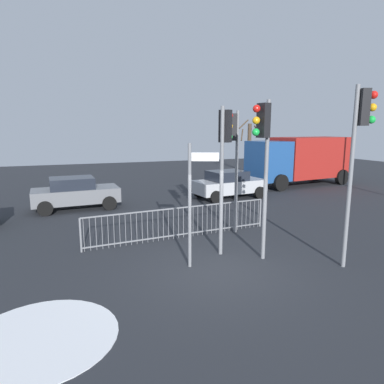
% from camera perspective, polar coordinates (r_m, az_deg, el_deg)
% --- Properties ---
extents(ground_plane, '(60.00, 60.00, 0.00)m').
position_cam_1_polar(ground_plane, '(9.29, 4.13, -12.77)').
color(ground_plane, '#26282D').
extents(traffic_light_rear_right, '(0.56, 0.35, 4.42)m').
position_cam_1_polar(traffic_light_rear_right, '(9.48, 11.70, 7.70)').
color(traffic_light_rear_right, slate).
rests_on(traffic_light_rear_right, ground).
extents(traffic_light_mid_left, '(0.55, 0.37, 4.73)m').
position_cam_1_polar(traffic_light_mid_left, '(9.73, 25.97, 8.25)').
color(traffic_light_mid_left, slate).
rests_on(traffic_light_mid_left, ground).
extents(traffic_light_foreground_right, '(0.56, 0.36, 4.26)m').
position_cam_1_polar(traffic_light_foreground_right, '(11.96, 6.80, 7.81)').
color(traffic_light_foreground_right, slate).
rests_on(traffic_light_foreground_right, ground).
extents(traffic_light_mid_right, '(0.49, 0.44, 4.28)m').
position_cam_1_polar(traffic_light_mid_right, '(9.89, 5.42, 7.37)').
color(traffic_light_mid_right, slate).
rests_on(traffic_light_mid_right, ground).
extents(direction_sign_post, '(0.74, 0.34, 3.31)m').
position_cam_1_polar(direction_sign_post, '(8.94, -0.01, -1.26)').
color(direction_sign_post, slate).
rests_on(direction_sign_post, ground).
extents(pedestrian_guard_railing, '(6.57, 0.61, 1.07)m').
position_cam_1_polar(pedestrian_guard_railing, '(11.67, -1.84, -4.99)').
color(pedestrian_guard_railing, slate).
rests_on(pedestrian_guard_railing, ground).
extents(car_grey_trailing, '(3.88, 2.09, 1.47)m').
position_cam_1_polar(car_grey_trailing, '(16.67, -18.80, -0.09)').
color(car_grey_trailing, slate).
rests_on(car_grey_trailing, ground).
extents(car_silver_far, '(3.98, 2.31, 1.47)m').
position_cam_1_polar(car_silver_far, '(18.38, 6.09, 1.35)').
color(car_silver_far, '#B2B5BA').
rests_on(car_silver_far, ground).
extents(delivery_truck, '(7.28, 3.44, 3.10)m').
position_cam_1_polar(delivery_truck, '(23.56, 17.44, 5.32)').
color(delivery_truck, maroon).
rests_on(delivery_truck, ground).
extents(bare_tree_centre, '(1.81, 1.80, 4.66)m').
position_cam_1_polar(bare_tree_centre, '(29.50, 9.47, 7.67)').
color(bare_tree_centre, '#473828').
rests_on(bare_tree_centre, ground).
extents(snow_patch_kerb, '(2.73, 2.73, 0.01)m').
position_cam_1_polar(snow_patch_kerb, '(7.16, -23.82, -21.19)').
color(snow_patch_kerb, white).
rests_on(snow_patch_kerb, ground).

